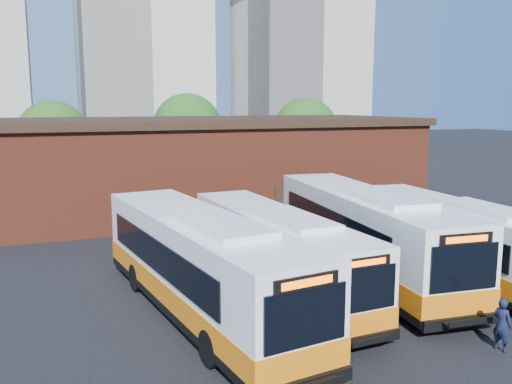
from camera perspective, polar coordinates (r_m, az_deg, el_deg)
name	(u,v)px	position (r m, az deg, el deg)	size (l,w,h in m)	color
ground	(365,303)	(21.06, 11.38, -11.43)	(220.00, 220.00, 0.00)	black
bus_west	(200,269)	(19.19, -5.87, -8.03)	(4.51, 13.84, 3.72)	white
bus_midwest	(276,255)	(21.38, 2.08, -6.63)	(3.12, 12.44, 3.36)	white
bus_mideast	(365,236)	(24.01, 11.38, -4.52)	(4.21, 14.18, 3.81)	white
bus_east	(457,242)	(24.75, 20.44, -5.00)	(3.05, 12.46, 3.37)	white
transit_worker	(502,324)	(18.32, 24.49, -12.57)	(0.60, 0.39, 1.65)	black
depot_building	(210,163)	(38.27, -4.89, 3.07)	(28.60, 12.60, 6.40)	maroon
tree_west	(54,137)	(48.55, -20.54, 5.47)	(6.00, 6.00, 7.65)	#382314
tree_mid	(187,128)	(52.13, -7.24, 6.68)	(6.56, 6.56, 8.36)	#382314
tree_east	(305,130)	(53.18, 5.22, 6.50)	(6.24, 6.24, 7.96)	#382314
tower_right	(299,0)	(95.35, 4.51, 19.51)	(18.00, 18.00, 49.20)	#B7B0A8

